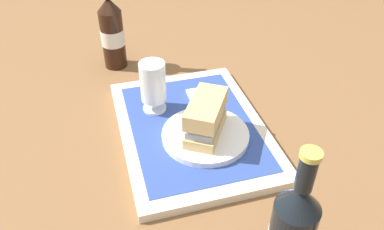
{
  "coord_description": "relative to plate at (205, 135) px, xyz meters",
  "views": [
    {
      "loc": [
        -0.66,
        0.19,
        0.58
      ],
      "look_at": [
        0.0,
        0.0,
        0.05
      ],
      "focal_mm": 36.63,
      "sensor_mm": 36.0,
      "label": 1
    }
  ],
  "objects": [
    {
      "name": "ground_plane",
      "position": [
        0.05,
        0.02,
        -0.03
      ],
      "size": [
        3.0,
        3.0,
        0.0
      ],
      "primitive_type": "plane",
      "color": "brown"
    },
    {
      "name": "tray",
      "position": [
        0.05,
        0.02,
        -0.02
      ],
      "size": [
        0.44,
        0.32,
        0.02
      ],
      "primitive_type": "cube",
      "color": "beige",
      "rests_on": "ground_plane"
    },
    {
      "name": "placemat",
      "position": [
        0.05,
        0.02,
        -0.01
      ],
      "size": [
        0.38,
        0.27,
        0.0
      ],
      "primitive_type": "cube",
      "color": "#2D4793",
      "rests_on": "tray"
    },
    {
      "name": "plate",
      "position": [
        0.0,
        0.0,
        0.0
      ],
      "size": [
        0.19,
        0.19,
        0.01
      ],
      "primitive_type": "cylinder",
      "color": "white",
      "rests_on": "placemat"
    },
    {
      "name": "sandwich",
      "position": [
        0.0,
        -0.0,
        0.05
      ],
      "size": [
        0.14,
        0.12,
        0.08
      ],
      "rotation": [
        0.0,
        0.0,
        -0.56
      ],
      "color": "tan",
      "rests_on": "plate"
    },
    {
      "name": "beer_glass",
      "position": [
        0.13,
        0.09,
        0.06
      ],
      "size": [
        0.06,
        0.06,
        0.12
      ],
      "color": "silver",
      "rests_on": "placemat"
    },
    {
      "name": "napkin_folded",
      "position": [
        0.14,
        -0.04,
        -0.0
      ],
      "size": [
        0.09,
        0.07,
        0.01
      ],
      "primitive_type": "cube",
      "color": "white",
      "rests_on": "placemat"
    },
    {
      "name": "beer_bottle",
      "position": [
        0.4,
        0.15,
        0.08
      ],
      "size": [
        0.07,
        0.07,
        0.27
      ],
      "color": "black",
      "rests_on": "ground_plane"
    }
  ]
}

